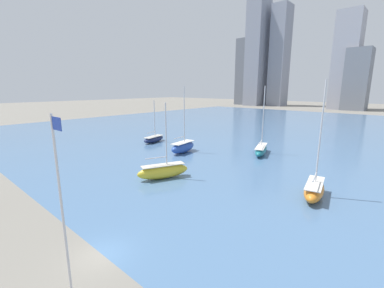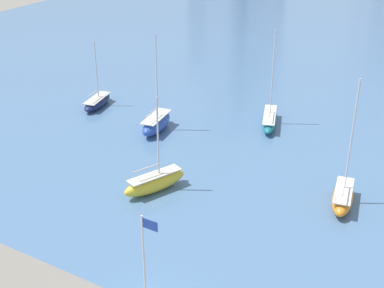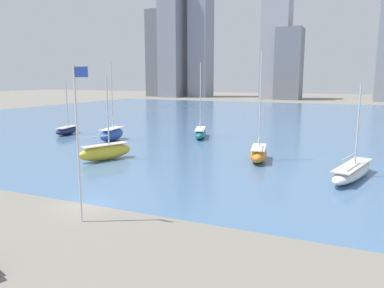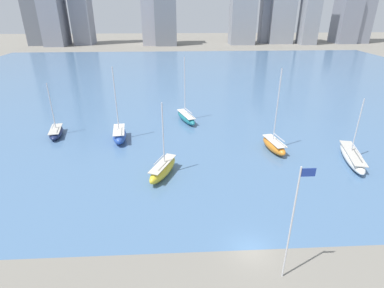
# 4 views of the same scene
# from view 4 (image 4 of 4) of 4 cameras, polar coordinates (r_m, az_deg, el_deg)

# --- Properties ---
(ground_plane) EXTENTS (500.00, 500.00, 0.00)m
(ground_plane) POSITION_cam_4_polar(r_m,az_deg,el_deg) (32.04, 11.18, -19.21)
(ground_plane) COLOR gray
(harbor_water) EXTENTS (180.00, 140.00, 0.00)m
(harbor_water) POSITION_cam_4_polar(r_m,az_deg,el_deg) (94.97, 1.34, 11.55)
(harbor_water) COLOR #4C7099
(harbor_water) RESTS_ON ground_plane
(flag_pole) EXTENTS (1.24, 0.14, 11.23)m
(flag_pole) POSITION_cam_4_polar(r_m,az_deg,el_deg) (26.36, 18.57, -13.90)
(flag_pole) COLOR silver
(flag_pole) RESTS_ON ground_plane
(sailboat_white) EXTENTS (4.91, 11.15, 9.78)m
(sailboat_white) POSITION_cam_4_polar(r_m,az_deg,el_deg) (52.46, 28.17, -2.10)
(sailboat_white) COLOR white
(sailboat_white) RESTS_ON harbor_water
(sailboat_yellow) EXTENTS (4.64, 7.53, 10.65)m
(sailboat_yellow) POSITION_cam_4_polar(r_m,az_deg,el_deg) (42.43, -5.56, -4.79)
(sailboat_yellow) COLOR yellow
(sailboat_yellow) RESTS_ON harbor_water
(sailboat_orange) EXTENTS (3.27, 7.00, 13.51)m
(sailboat_orange) POSITION_cam_4_polar(r_m,az_deg,el_deg) (51.30, 15.35, -0.18)
(sailboat_orange) COLOR orange
(sailboat_orange) RESTS_ON harbor_water
(sailboat_blue) EXTENTS (3.29, 7.13, 12.93)m
(sailboat_blue) POSITION_cam_4_polar(r_m,az_deg,el_deg) (54.73, -13.66, 1.77)
(sailboat_blue) COLOR #284CA8
(sailboat_blue) RESTS_ON harbor_water
(sailboat_teal) EXTENTS (4.60, 8.56, 12.99)m
(sailboat_teal) POSITION_cam_4_polar(r_m,az_deg,el_deg) (62.34, -1.13, 5.16)
(sailboat_teal) COLOR #1E757F
(sailboat_teal) RESTS_ON harbor_water
(sailboat_navy) EXTENTS (3.55, 7.04, 9.77)m
(sailboat_navy) POSITION_cam_4_polar(r_m,az_deg,el_deg) (60.70, -24.49, 2.12)
(sailboat_navy) COLOR #19234C
(sailboat_navy) RESTS_ON harbor_water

